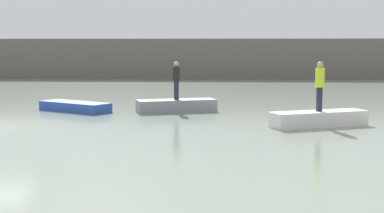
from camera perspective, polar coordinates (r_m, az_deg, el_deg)
The scene contains 6 objects.
embankment_wall at distance 48.83m, azimuth -6.92°, elevation 5.13°, with size 80.00×1.20×3.65m, color #666056.
rowboat_blue at distance 24.04m, azimuth -12.53°, elevation -0.00°, with size 3.45×1.13×0.41m, color #2B4CAD.
rowboat_grey at distance 23.27m, azimuth -1.69°, elevation 0.09°, with size 3.46×1.08×0.54m, color gray.
rowboat_white at distance 19.45m, azimuth 13.53°, elevation -1.30°, with size 3.60×0.91×0.54m, color white.
person_hiviz_shirt at distance 19.33m, azimuth 13.62°, elevation 2.39°, with size 0.32×0.32×1.77m.
person_dark_shirt at distance 23.18m, azimuth -1.70°, elevation 3.03°, with size 0.32×0.32×1.67m.
Camera 1 is at (7.83, -18.27, 2.78)m, focal length 49.41 mm.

